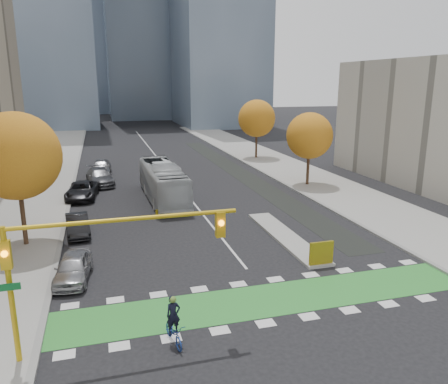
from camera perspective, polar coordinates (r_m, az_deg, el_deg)
ground at (r=19.88m, az=7.82°, el=-15.67°), size 300.00×300.00×0.00m
sidewalk_west at (r=37.56m, az=-24.98°, el=-2.25°), size 7.00×120.00×0.15m
sidewalk_east at (r=42.40m, az=13.81°, el=0.45°), size 7.00×120.00×0.15m
curb_west at (r=37.13m, az=-19.66°, el=-1.92°), size 0.30×120.00×0.16m
curb_east at (r=40.81m, az=9.53°, el=0.14°), size 0.30×120.00×0.16m
bike_crossing at (r=21.08m, az=6.15°, el=-13.74°), size 20.00×3.00×0.01m
centre_line at (r=57.02m, az=-8.42°, el=4.11°), size 0.15×70.00×0.01m
bike_lane_paint at (r=49.00m, az=1.89°, el=2.61°), size 2.50×50.00×0.01m
median_island at (r=28.82m, az=8.00°, el=-5.77°), size 1.60×10.00×0.16m
hazard_board at (r=24.55m, az=12.59°, el=-7.80°), size 1.40×0.12×1.30m
tree_west at (r=28.44m, az=-25.52°, el=4.25°), size 5.20×5.20×8.22m
tree_east_near at (r=42.59m, az=11.10°, el=7.22°), size 4.40×4.40×7.08m
tree_east_far at (r=57.38m, az=4.30°, el=9.56°), size 4.80×4.80×7.65m
traffic_signal_west at (r=16.29m, az=-17.60°, el=-7.44°), size 8.53×0.56×5.20m
cyclist at (r=17.68m, az=-6.58°, el=-17.22°), size 0.89×1.80×1.99m
bus at (r=37.56m, az=-7.99°, el=1.32°), size 2.94×11.31×3.13m
parked_car_a at (r=23.79m, az=-19.12°, el=-9.31°), size 2.07×4.16×1.36m
parked_car_b at (r=30.48m, az=-18.59°, el=-4.10°), size 1.79×4.17×1.34m
parked_car_c at (r=44.52m, az=-15.90°, el=1.92°), size 2.98×5.77×1.60m
parked_car_d at (r=39.70m, az=-18.06°, el=0.19°), size 2.92×5.39×1.44m
parked_car_e at (r=49.42m, az=-15.74°, el=3.16°), size 2.33×5.03×1.67m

